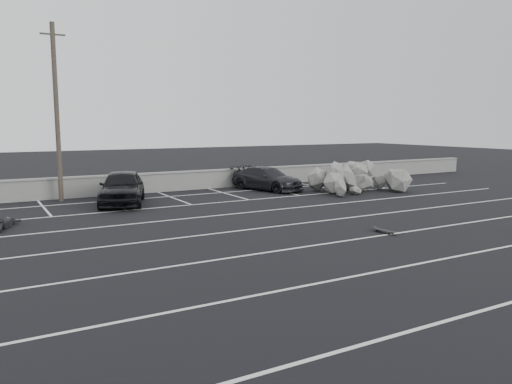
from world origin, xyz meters
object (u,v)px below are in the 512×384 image
car_right (267,179)px  utility_pole (57,112)px  skateboard (385,231)px  car_left (122,187)px  person (4,220)px  trash_bin (334,176)px  riprap_pile (353,182)px

car_right → utility_pole: (-10.66, 1.46, 3.57)m
utility_pole → skateboard: utility_pole is taller
car_left → person: bearing=-130.1°
car_right → person: (-13.39, -3.88, -0.40)m
utility_pole → person: bearing=-117.1°
car_right → trash_bin: bearing=-7.4°
trash_bin → car_left: bearing=-171.9°
trash_bin → skateboard: bearing=-121.6°
car_right → person: 13.95m
car_right → utility_pole: size_ratio=0.53×
riprap_pile → skateboard: size_ratio=6.23×
skateboard → person: bearing=141.9°
trash_bin → person: trash_bin is taller
car_left → trash_bin: (13.85, 1.98, -0.38)m
car_right → riprap_pile: bearing=-54.6°
riprap_pile → utility_pole: bearing=163.6°
person → skateboard: person is taller
car_right → trash_bin: 5.61m
car_left → car_right: car_left is taller
car_right → trash_bin: car_right is taller
utility_pole → person: 7.19m
utility_pole → person: utility_pole is taller
car_left → riprap_pile: (12.13, -1.87, -0.27)m
riprap_pile → person: bearing=-176.4°
riprap_pile → person: size_ratio=2.04×
car_right → utility_pole: utility_pole is taller
car_left → skateboard: 12.23m
car_left → car_right: bearing=26.0°
car_right → person: bearing=178.0°
utility_pole → skateboard: size_ratio=9.72×
trash_bin → utility_pole: bearing=178.5°
car_left → riprap_pile: size_ratio=0.87×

